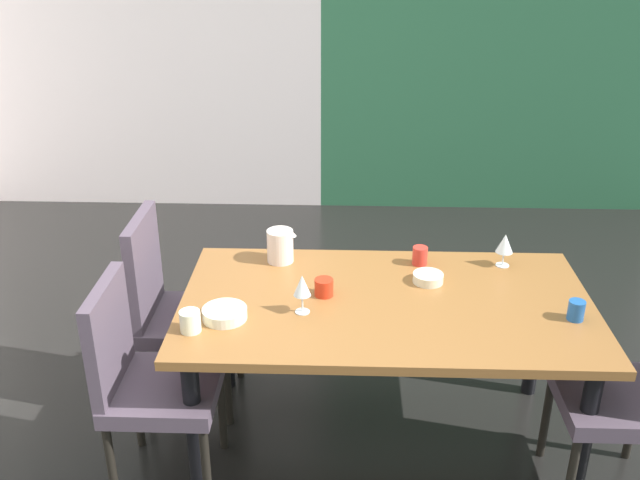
{
  "coord_description": "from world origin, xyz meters",
  "views": [
    {
      "loc": [
        0.3,
        -2.71,
        2.22
      ],
      "look_at": [
        0.2,
        0.27,
        0.85
      ],
      "focal_mm": 40.0,
      "sensor_mm": 36.0,
      "label": 1
    }
  ],
  "objects_px": {
    "cup_front": "(324,287)",
    "cup_south": "(190,321)",
    "wine_glass_west": "(302,286)",
    "cup_east": "(420,256)",
    "chair_left_near": "(144,375)",
    "pitcher_left": "(280,246)",
    "cup_right": "(576,310)",
    "dining_table": "(386,317)",
    "wine_glass_near_shelf": "(505,244)",
    "serving_bowl_rear": "(428,278)",
    "chair_left_far": "(173,303)",
    "serving_bowl_near_window": "(225,314)",
    "chair_right_near": "(637,386)"
  },
  "relations": [
    {
      "from": "chair_left_far",
      "to": "cup_east",
      "type": "relative_size",
      "value": 11.45
    },
    {
      "from": "cup_front",
      "to": "cup_right",
      "type": "bearing_deg",
      "value": -9.1
    },
    {
      "from": "chair_left_near",
      "to": "pitcher_left",
      "type": "bearing_deg",
      "value": 141.29
    },
    {
      "from": "cup_right",
      "to": "cup_east",
      "type": "bearing_deg",
      "value": 140.69
    },
    {
      "from": "chair_left_near",
      "to": "cup_south",
      "type": "relative_size",
      "value": 10.71
    },
    {
      "from": "cup_east",
      "to": "chair_left_near",
      "type": "bearing_deg",
      "value": -151.66
    },
    {
      "from": "dining_table",
      "to": "cup_right",
      "type": "relative_size",
      "value": 20.9
    },
    {
      "from": "chair_left_far",
      "to": "cup_east",
      "type": "bearing_deg",
      "value": 93.73
    },
    {
      "from": "dining_table",
      "to": "chair_right_near",
      "type": "distance_m",
      "value": 1.03
    },
    {
      "from": "chair_right_near",
      "to": "serving_bowl_near_window",
      "type": "height_order",
      "value": "chair_right_near"
    },
    {
      "from": "chair_left_far",
      "to": "chair_left_near",
      "type": "bearing_deg",
      "value": 0.52
    },
    {
      "from": "serving_bowl_near_window",
      "to": "cup_south",
      "type": "xyz_separation_m",
      "value": [
        -0.12,
        -0.1,
        0.02
      ]
    },
    {
      "from": "chair_right_near",
      "to": "serving_bowl_near_window",
      "type": "relative_size",
      "value": 5.1
    },
    {
      "from": "cup_front",
      "to": "dining_table",
      "type": "bearing_deg",
      "value": -7.9
    },
    {
      "from": "serving_bowl_rear",
      "to": "serving_bowl_near_window",
      "type": "xyz_separation_m",
      "value": [
        -0.85,
        -0.34,
        0.0
      ]
    },
    {
      "from": "wine_glass_west",
      "to": "cup_front",
      "type": "relative_size",
      "value": 2.08
    },
    {
      "from": "dining_table",
      "to": "chair_left_far",
      "type": "xyz_separation_m",
      "value": [
        -0.99,
        0.27,
        -0.11
      ]
    },
    {
      "from": "cup_south",
      "to": "pitcher_left",
      "type": "relative_size",
      "value": 0.55
    },
    {
      "from": "wine_glass_near_shelf",
      "to": "cup_right",
      "type": "height_order",
      "value": "wine_glass_near_shelf"
    },
    {
      "from": "serving_bowl_near_window",
      "to": "chair_left_near",
      "type": "bearing_deg",
      "value": -162.36
    },
    {
      "from": "serving_bowl_near_window",
      "to": "cup_front",
      "type": "xyz_separation_m",
      "value": [
        0.39,
        0.21,
        0.02
      ]
    },
    {
      "from": "chair_right_near",
      "to": "serving_bowl_rear",
      "type": "xyz_separation_m",
      "value": [
        -0.79,
        0.45,
        0.23
      ]
    },
    {
      "from": "chair_right_near",
      "to": "wine_glass_west",
      "type": "xyz_separation_m",
      "value": [
        -1.33,
        0.16,
        0.33
      ]
    },
    {
      "from": "serving_bowl_rear",
      "to": "chair_right_near",
      "type": "bearing_deg",
      "value": -29.39
    },
    {
      "from": "chair_left_near",
      "to": "cup_east",
      "type": "bearing_deg",
      "value": 118.34
    },
    {
      "from": "cup_front",
      "to": "cup_south",
      "type": "bearing_deg",
      "value": -149.16
    },
    {
      "from": "chair_right_near",
      "to": "serving_bowl_near_window",
      "type": "xyz_separation_m",
      "value": [
        -1.64,
        0.1,
        0.23
      ]
    },
    {
      "from": "cup_right",
      "to": "chair_left_far",
      "type": "bearing_deg",
      "value": 167.07
    },
    {
      "from": "dining_table",
      "to": "cup_right",
      "type": "distance_m",
      "value": 0.77
    },
    {
      "from": "cup_right",
      "to": "serving_bowl_rear",
      "type": "bearing_deg",
      "value": 151.9
    },
    {
      "from": "chair_left_near",
      "to": "pitcher_left",
      "type": "xyz_separation_m",
      "value": [
        0.51,
        0.63,
        0.29
      ]
    },
    {
      "from": "chair_left_far",
      "to": "pitcher_left",
      "type": "relative_size",
      "value": 6.25
    },
    {
      "from": "chair_left_near",
      "to": "serving_bowl_rear",
      "type": "height_order",
      "value": "chair_left_near"
    },
    {
      "from": "chair_right_near",
      "to": "cup_south",
      "type": "bearing_deg",
      "value": 89.83
    },
    {
      "from": "dining_table",
      "to": "chair_left_far",
      "type": "distance_m",
      "value": 1.03
    },
    {
      "from": "wine_glass_near_shelf",
      "to": "cup_right",
      "type": "distance_m",
      "value": 0.52
    },
    {
      "from": "wine_glass_west",
      "to": "cup_east",
      "type": "relative_size",
      "value": 1.97
    },
    {
      "from": "wine_glass_west",
      "to": "cup_right",
      "type": "bearing_deg",
      "value": -0.87
    },
    {
      "from": "wine_glass_near_shelf",
      "to": "cup_front",
      "type": "xyz_separation_m",
      "value": [
        -0.82,
        -0.31,
        -0.07
      ]
    },
    {
      "from": "cup_east",
      "to": "serving_bowl_rear",
      "type": "bearing_deg",
      "value": -83.2
    },
    {
      "from": "wine_glass_near_shelf",
      "to": "cup_right",
      "type": "xyz_separation_m",
      "value": [
        0.2,
        -0.47,
        -0.07
      ]
    },
    {
      "from": "dining_table",
      "to": "cup_front",
      "type": "bearing_deg",
      "value": 172.1
    },
    {
      "from": "cup_right",
      "to": "cup_front",
      "type": "bearing_deg",
      "value": 170.9
    },
    {
      "from": "cup_right",
      "to": "wine_glass_near_shelf",
      "type": "bearing_deg",
      "value": 112.63
    },
    {
      "from": "chair_right_near",
      "to": "cup_east",
      "type": "xyz_separation_m",
      "value": [
        -0.81,
        0.62,
        0.25
      ]
    },
    {
      "from": "dining_table",
      "to": "serving_bowl_near_window",
      "type": "relative_size",
      "value": 9.58
    },
    {
      "from": "serving_bowl_rear",
      "to": "cup_south",
      "type": "bearing_deg",
      "value": -155.51
    },
    {
      "from": "chair_left_far",
      "to": "wine_glass_near_shelf",
      "type": "distance_m",
      "value": 1.57
    },
    {
      "from": "serving_bowl_rear",
      "to": "pitcher_left",
      "type": "height_order",
      "value": "pitcher_left"
    },
    {
      "from": "cup_south",
      "to": "serving_bowl_near_window",
      "type": "bearing_deg",
      "value": 39.81
    }
  ]
}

